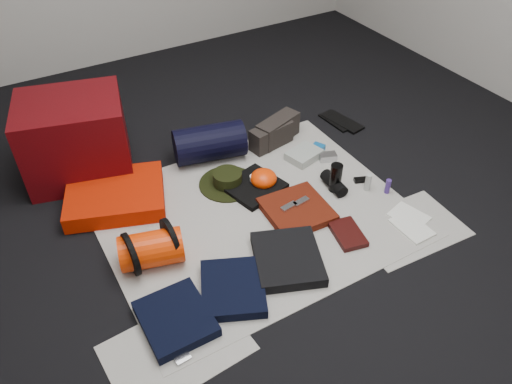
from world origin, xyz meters
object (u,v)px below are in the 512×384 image
stuff_sack (151,249)px  navy_duffel (210,143)px  sleeping_pad (116,196)px  paperback_book (348,234)px  red_cabinet (76,138)px  water_bottle (336,178)px  compact_camera (328,157)px

stuff_sack → navy_duffel: navy_duffel is taller
sleeping_pad → paperback_book: (0.96, -0.87, -0.03)m
red_cabinet → paperback_book: (1.03, -1.25, -0.22)m
red_cabinet → water_bottle: bearing=-22.6°
compact_camera → water_bottle: bearing=-98.6°
water_bottle → compact_camera: 0.30m
sleeping_pad → stuff_sack: stuff_sack is taller
sleeping_pad → red_cabinet: bearing=101.6°
navy_duffel → water_bottle: (0.48, -0.64, -0.02)m
paperback_book → stuff_sack: bearing=172.3°
water_bottle → paperback_book: size_ratio=0.82×
sleeping_pad → stuff_sack: (0.01, -0.53, 0.04)m
red_cabinet → navy_duffel: bearing=-6.0°
red_cabinet → water_bottle: 1.52m
stuff_sack → water_bottle: stuff_sack is taller
compact_camera → stuff_sack: bearing=-148.3°
paperback_book → compact_camera: bearing=74.6°
navy_duffel → water_bottle: navy_duffel is taller
stuff_sack → compact_camera: size_ratio=2.82×
red_cabinet → compact_camera: size_ratio=5.38×
sleeping_pad → water_bottle: water_bottle is taller
sleeping_pad → paperback_book: bearing=-42.2°
red_cabinet → water_bottle: (1.20, -0.91, -0.15)m
navy_duffel → paperback_book: bearing=-59.4°
red_cabinet → navy_duffel: (0.72, -0.27, -0.12)m
sleeping_pad → stuff_sack: 0.53m
sleeping_pad → water_bottle: bearing=-25.0°
red_cabinet → paperback_book: size_ratio=2.70×
paperback_book → water_bottle: bearing=75.5°
sleeping_pad → navy_duffel: bearing=10.1°
navy_duffel → compact_camera: bearing=-18.9°
sleeping_pad → paperback_book: size_ratio=2.47×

